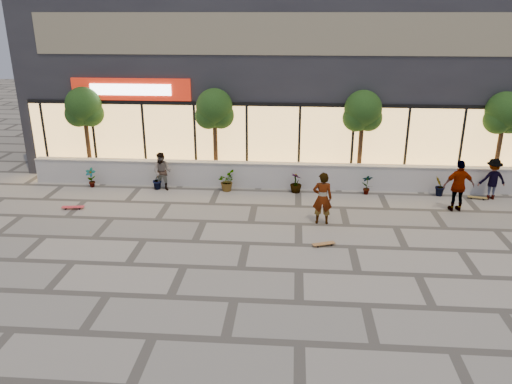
# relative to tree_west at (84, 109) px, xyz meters

# --- Properties ---
(ground) EXTENTS (80.00, 80.00, 0.00)m
(ground) POSITION_rel_tree_west_xyz_m (9.00, -7.70, -2.99)
(ground) COLOR gray
(ground) RESTS_ON ground
(planter_wall) EXTENTS (22.00, 0.42, 1.04)m
(planter_wall) POSITION_rel_tree_west_xyz_m (9.00, -0.70, -2.46)
(planter_wall) COLOR beige
(planter_wall) RESTS_ON ground
(retail_building) EXTENTS (24.00, 9.17, 8.50)m
(retail_building) POSITION_rel_tree_west_xyz_m (9.00, 4.79, 1.26)
(retail_building) COLOR #26252B
(retail_building) RESTS_ON ground
(shrub_a) EXTENTS (0.43, 0.29, 0.81)m
(shrub_a) POSITION_rel_tree_west_xyz_m (0.50, -1.25, -2.58)
(shrub_a) COLOR #1A3711
(shrub_a) RESTS_ON ground
(shrub_b) EXTENTS (0.57, 0.57, 0.81)m
(shrub_b) POSITION_rel_tree_west_xyz_m (3.30, -1.25, -2.58)
(shrub_b) COLOR #1A3711
(shrub_b) RESTS_ON ground
(shrub_c) EXTENTS (0.68, 0.77, 0.81)m
(shrub_c) POSITION_rel_tree_west_xyz_m (6.10, -1.25, -2.58)
(shrub_c) COLOR #1A3711
(shrub_c) RESTS_ON ground
(shrub_d) EXTENTS (0.64, 0.64, 0.81)m
(shrub_d) POSITION_rel_tree_west_xyz_m (8.90, -1.25, -2.58)
(shrub_d) COLOR #1A3711
(shrub_d) RESTS_ON ground
(shrub_e) EXTENTS (0.46, 0.35, 0.81)m
(shrub_e) POSITION_rel_tree_west_xyz_m (11.70, -1.25, -2.58)
(shrub_e) COLOR #1A3711
(shrub_e) RESTS_ON ground
(shrub_f) EXTENTS (0.55, 0.57, 0.81)m
(shrub_f) POSITION_rel_tree_west_xyz_m (14.50, -1.25, -2.58)
(shrub_f) COLOR #1A3711
(shrub_f) RESTS_ON ground
(tree_west) EXTENTS (1.60, 1.50, 3.92)m
(tree_west) POSITION_rel_tree_west_xyz_m (0.00, 0.00, 0.00)
(tree_west) COLOR #402D16
(tree_west) RESTS_ON ground
(tree_midwest) EXTENTS (1.60, 1.50, 3.92)m
(tree_midwest) POSITION_rel_tree_west_xyz_m (5.50, 0.00, 0.00)
(tree_midwest) COLOR #402D16
(tree_midwest) RESTS_ON ground
(tree_mideast) EXTENTS (1.60, 1.50, 3.92)m
(tree_mideast) POSITION_rel_tree_west_xyz_m (11.50, 0.00, 0.00)
(tree_mideast) COLOR #402D16
(tree_mideast) RESTS_ON ground
(tree_east) EXTENTS (1.60, 1.50, 3.92)m
(tree_east) POSITION_rel_tree_west_xyz_m (17.00, 0.00, 0.00)
(tree_east) COLOR #402D16
(tree_east) RESTS_ON ground
(skater_center) EXTENTS (0.67, 0.45, 1.82)m
(skater_center) POSITION_rel_tree_west_xyz_m (9.78, -4.28, -2.08)
(skater_center) COLOR silver
(skater_center) RESTS_ON ground
(skater_left) EXTENTS (0.81, 0.66, 1.56)m
(skater_left) POSITION_rel_tree_west_xyz_m (3.54, -1.40, -2.20)
(skater_left) COLOR #998162
(skater_left) RESTS_ON ground
(skater_right_near) EXTENTS (1.15, 0.56, 1.89)m
(skater_right_near) POSITION_rel_tree_west_xyz_m (14.71, -2.75, -2.04)
(skater_right_near) COLOR silver
(skater_right_near) RESTS_ON ground
(skater_right_far) EXTENTS (1.09, 0.69, 1.60)m
(skater_right_far) POSITION_rel_tree_west_xyz_m (16.39, -1.40, -2.18)
(skater_right_far) COLOR maroon
(skater_right_far) RESTS_ON ground
(skateboard_center) EXTENTS (0.75, 0.43, 0.09)m
(skateboard_center) POSITION_rel_tree_west_xyz_m (9.77, -6.07, -2.91)
(skateboard_center) COLOR #9B6632
(skateboard_center) RESTS_ON ground
(skateboard_left) EXTENTS (0.82, 0.30, 0.10)m
(skateboard_left) POSITION_rel_tree_west_xyz_m (0.76, -3.69, -2.90)
(skateboard_left) COLOR red
(skateboard_left) RESTS_ON ground
(skateboard_right_near) EXTENTS (0.73, 0.32, 0.08)m
(skateboard_right_near) POSITION_rel_tree_west_xyz_m (15.90, -1.50, -2.91)
(skateboard_right_near) COLOR olive
(skateboard_right_near) RESTS_ON ground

